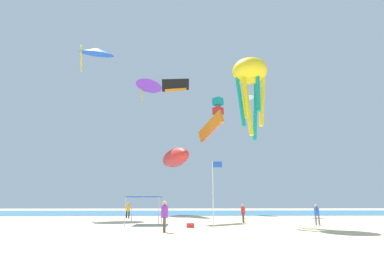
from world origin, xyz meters
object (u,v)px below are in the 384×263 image
person_near_tent (243,212)px  kite_parafoil_orange (211,127)px  kite_diamond_white (249,98)px  banner_flag (214,190)px  kite_octopus_yellow (250,75)px  person_rightmost (165,214)px  person_leftmost (128,209)px  kite_parafoil_black (176,85)px  person_central (317,213)px  kite_delta_blue (97,51)px  kite_inflatable_red (175,158)px  canopy_tent (145,198)px  kite_box_teal (218,106)px  cooler_box (190,225)px  kite_delta_purple (149,84)px

person_near_tent → kite_parafoil_orange: kite_parafoil_orange is taller
person_near_tent → kite_diamond_white: size_ratio=0.65×
banner_flag → kite_octopus_yellow: 13.00m
person_rightmost → kite_parafoil_orange: bearing=165.0°
person_leftmost → kite_octopus_yellow: size_ratio=0.23×
kite_parafoil_orange → kite_parafoil_black: kite_parafoil_black is taller
person_central → kite_delta_blue: kite_delta_blue is taller
person_near_tent → kite_octopus_yellow: kite_octopus_yellow is taller
kite_inflatable_red → kite_octopus_yellow: bearing=3.8°
person_rightmost → kite_diamond_white: 28.97m
person_leftmost → kite_delta_blue: 22.40m
canopy_tent → kite_octopus_yellow: 14.27m
person_leftmost → kite_box_teal: kite_box_teal is taller
kite_delta_blue → kite_octopus_yellow: size_ratio=0.75×
canopy_tent → person_central: 13.94m
kite_parafoil_orange → kite_delta_blue: bearing=65.2°
person_leftmost → person_central: size_ratio=1.05×
kite_diamond_white → canopy_tent: bearing=29.3°
banner_flag → cooler_box: banner_flag is taller
person_near_tent → kite_delta_blue: kite_delta_blue is taller
kite_diamond_white → kite_box_teal: 6.10m
kite_diamond_white → kite_box_teal: bearing=-67.8°
canopy_tent → person_near_tent: bearing=10.4°
kite_octopus_yellow → kite_box_teal: (-0.43, 20.92, 4.18)m
person_near_tent → kite_box_teal: size_ratio=0.54×
kite_delta_blue → kite_box_teal: kite_delta_blue is taller
banner_flag → kite_inflatable_red: 23.13m
person_near_tent → kite_parafoil_orange: bearing=-168.5°
person_central → banner_flag: 10.73m
person_leftmost → person_central: bearing=-7.3°
person_near_tent → kite_diamond_white: 21.70m
person_near_tent → cooler_box: person_near_tent is taller
banner_flag → kite_delta_blue: size_ratio=0.75×
cooler_box → canopy_tent: bearing=141.1°
person_rightmost → kite_delta_purple: (-5.04, 27.27, 20.45)m
kite_parafoil_orange → kite_diamond_white: size_ratio=2.12×
person_central → kite_delta_purple: 34.84m
person_rightmost → kite_box_teal: bearing=164.7°
kite_parafoil_black → kite_delta_blue: bearing=-74.8°
kite_diamond_white → person_near_tent: bearing=51.7°
kite_box_teal → kite_parafoil_black: 15.64m
kite_inflatable_red → kite_delta_purple: kite_delta_purple is taller
canopy_tent → banner_flag: banner_flag is taller
kite_inflatable_red → person_rightmost: bearing=-20.5°
kite_diamond_white → kite_delta_purple: bearing=-40.4°
person_leftmost → person_central: person_leftmost is taller
kite_diamond_white → kite_delta_purple: (-15.87, 5.62, 4.54)m
canopy_tent → person_leftmost: (-3.07, 8.72, -1.11)m
person_leftmost → kite_delta_blue: (-6.06, 2.90, 21.37)m
person_central → kite_parafoil_black: kite_parafoil_black is taller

